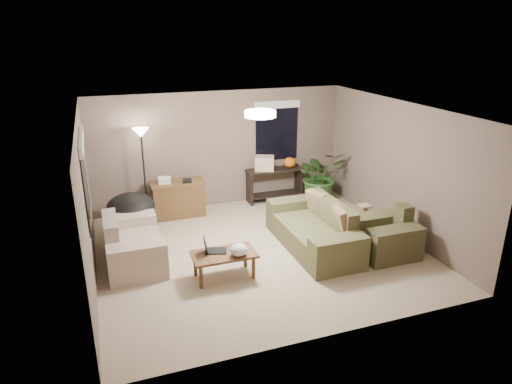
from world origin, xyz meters
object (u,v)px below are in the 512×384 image
object	(u,v)px
coffee_table	(224,257)
desk	(178,199)
armchair	(385,237)
cat_scratching_post	(364,219)
loveseat	(132,246)
papasan_chair	(131,211)
console_table	(275,182)
houseplant	(320,181)
main_sofa	(315,232)
floor_lamp	(142,144)

from	to	relation	value
coffee_table	desk	bearing A→B (deg)	94.60
armchair	cat_scratching_post	world-z (taller)	armchair
coffee_table	cat_scratching_post	world-z (taller)	cat_scratching_post
loveseat	coffee_table	world-z (taller)	loveseat
desk	cat_scratching_post	xyz separation A→B (m)	(3.29, -1.87, -0.16)
coffee_table	papasan_chair	distance (m)	2.47
console_table	houseplant	xyz separation A→B (m)	(0.95, -0.37, 0.03)
loveseat	console_table	xyz separation A→B (m)	(3.33, 1.92, 0.14)
armchair	coffee_table	world-z (taller)	armchair
armchair	coffee_table	size ratio (longest dim) A/B	1.00
desk	loveseat	bearing A→B (deg)	-122.26
coffee_table	houseplant	size ratio (longest dim) A/B	0.84
loveseat	armchair	world-z (taller)	same
armchair	papasan_chair	bearing A→B (deg)	150.71
main_sofa	cat_scratching_post	bearing A→B (deg)	16.89
coffee_table	cat_scratching_post	distance (m)	3.20
armchair	loveseat	bearing A→B (deg)	164.94
console_table	houseplant	world-z (taller)	houseplant
coffee_table	console_table	xyz separation A→B (m)	(2.01, 2.91, 0.08)
armchair	desk	distance (m)	4.20
main_sofa	desk	bearing A→B (deg)	132.22
console_table	cat_scratching_post	bearing A→B (deg)	-62.62
main_sofa	papasan_chair	bearing A→B (deg)	151.10
loveseat	console_table	distance (m)	3.84
houseplant	cat_scratching_post	world-z (taller)	houseplant
console_table	houseplant	distance (m)	1.02
loveseat	cat_scratching_post	xyz separation A→B (m)	(4.39, -0.13, -0.08)
coffee_table	cat_scratching_post	size ratio (longest dim) A/B	2.00
console_table	floor_lamp	size ratio (longest dim) A/B	0.68
armchair	papasan_chair	world-z (taller)	armchair
papasan_chair	cat_scratching_post	distance (m)	4.48
desk	houseplant	distance (m)	3.19
armchair	coffee_table	xyz separation A→B (m)	(-2.86, 0.13, 0.06)
papasan_chair	floor_lamp	world-z (taller)	floor_lamp
loveseat	desk	world-z (taller)	loveseat
console_table	cat_scratching_post	xyz separation A→B (m)	(1.06, -2.05, -0.22)
main_sofa	armchair	bearing A→B (deg)	-30.40
desk	houseplant	world-z (taller)	houseplant
main_sofa	armchair	world-z (taller)	same
floor_lamp	cat_scratching_post	xyz separation A→B (m)	(3.93, -1.87, -1.38)
main_sofa	floor_lamp	size ratio (longest dim) A/B	1.15
houseplant	cat_scratching_post	size ratio (longest dim) A/B	2.39
main_sofa	desk	xyz separation A→B (m)	(-2.04, 2.25, 0.08)
console_table	cat_scratching_post	size ratio (longest dim) A/B	2.60
main_sofa	coffee_table	world-z (taller)	main_sofa
desk	papasan_chair	bearing A→B (deg)	-149.90
desk	main_sofa	bearing A→B (deg)	-47.78
main_sofa	console_table	size ratio (longest dim) A/B	1.69
main_sofa	cat_scratching_post	distance (m)	1.31
main_sofa	console_table	bearing A→B (deg)	85.48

